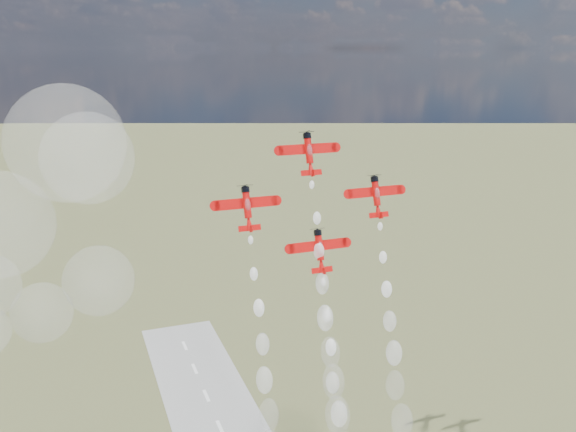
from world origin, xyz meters
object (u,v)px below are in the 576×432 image
(plane_left, at_px, (247,207))
(plane_right, at_px, (376,196))
(plane_lead, at_px, (309,153))
(plane_slot, at_px, (320,250))

(plane_left, distance_m, plane_right, 30.08)
(plane_lead, bearing_deg, plane_right, -12.36)
(plane_left, relative_size, plane_slot, 1.00)
(plane_lead, distance_m, plane_left, 18.36)
(plane_lead, relative_size, plane_left, 1.00)
(plane_left, height_order, plane_slot, plane_left)
(plane_left, xyz_separation_m, plane_right, (30.08, 0.00, 0.00))
(plane_lead, distance_m, plane_right, 18.36)
(plane_lead, height_order, plane_left, plane_lead)
(plane_slot, bearing_deg, plane_lead, 90.00)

